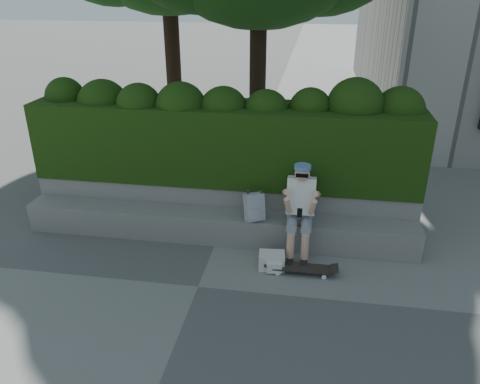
% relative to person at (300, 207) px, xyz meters
% --- Properties ---
extents(ground, '(80.00, 80.00, 0.00)m').
position_rel_person_xyz_m(ground, '(-1.26, -1.07, -0.75)').
color(ground, slate).
rests_on(ground, ground).
extents(bench_ledge, '(6.00, 0.45, 0.45)m').
position_rel_person_xyz_m(bench_ledge, '(-1.26, 0.18, -0.53)').
color(bench_ledge, gray).
rests_on(bench_ledge, ground).
extents(planter_wall, '(6.00, 0.50, 0.75)m').
position_rel_person_xyz_m(planter_wall, '(-1.26, 0.66, -0.38)').
color(planter_wall, gray).
rests_on(planter_wall, ground).
extents(hedge, '(6.00, 1.00, 1.20)m').
position_rel_person_xyz_m(hedge, '(-1.26, 0.88, 0.60)').
color(hedge, black).
rests_on(hedge, planter_wall).
extents(person, '(0.40, 0.76, 1.38)m').
position_rel_person_xyz_m(person, '(0.00, 0.00, 0.00)').
color(person, gray).
rests_on(person, ground).
extents(skateboard, '(0.90, 0.23, 0.09)m').
position_rel_person_xyz_m(skateboard, '(0.07, -0.53, -0.67)').
color(skateboard, black).
rests_on(skateboard, ground).
extents(backpack_plaid, '(0.32, 0.26, 0.41)m').
position_rel_person_xyz_m(backpack_plaid, '(-0.67, 0.08, -0.10)').
color(backpack_plaid, silver).
rests_on(backpack_plaid, bench_ledge).
extents(backpack_ground, '(0.38, 0.28, 0.23)m').
position_rel_person_xyz_m(backpack_ground, '(-0.34, -0.47, -0.64)').
color(backpack_ground, silver).
rests_on(backpack_ground, ground).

